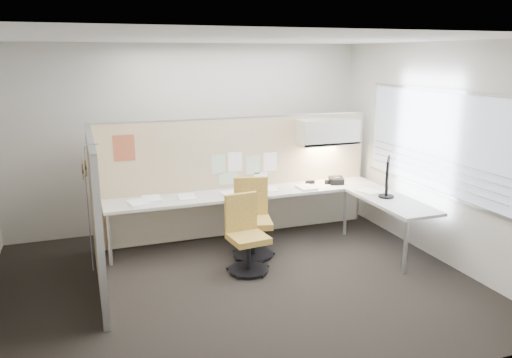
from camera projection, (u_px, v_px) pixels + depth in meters
name	position (u px, v px, depth m)	size (l,w,h in m)	color
floor	(235.00, 283.00, 5.93)	(5.50, 4.50, 0.01)	black
ceiling	(232.00, 38.00, 5.25)	(5.50, 4.50, 0.01)	white
wall_back	(190.00, 137.00, 7.64)	(5.50, 0.02, 2.80)	beige
wall_front	(328.00, 234.00, 3.53)	(5.50, 0.02, 2.80)	beige
wall_right	(436.00, 152.00, 6.49)	(0.02, 4.50, 2.80)	beige
window_pane	(435.00, 141.00, 6.44)	(0.01, 2.80, 1.30)	#ADB8C9
partition_back	(238.00, 177.00, 7.36)	(4.10, 0.06, 1.75)	#D0B890
partition_left	(96.00, 214.00, 5.68)	(0.06, 2.20, 1.75)	#D0B890
desk	(273.00, 201.00, 7.11)	(4.00, 2.07, 0.73)	beige
overhead_bin	(327.00, 132.00, 7.45)	(0.90, 0.36, 0.38)	beige
task_light_strip	(327.00, 146.00, 7.50)	(0.60, 0.06, 0.02)	#FFEABF
pinned_papers	(243.00, 167.00, 7.31)	(1.01, 0.00, 0.47)	#8CBF8C
poster	(124.00, 148.00, 6.67)	(0.28, 0.00, 0.35)	#FF5820
chair_left	(246.00, 236.00, 6.18)	(0.50, 0.51, 0.95)	black
chair_right	(252.00, 221.00, 6.66)	(0.57, 0.59, 1.02)	black
monitor	(387.00, 175.00, 6.77)	(0.33, 0.43, 0.54)	black
phone	(336.00, 181.00, 7.54)	(0.25, 0.23, 0.12)	black
stapler	(310.00, 182.00, 7.55)	(0.14, 0.04, 0.05)	black
tape_dispenser	(328.00, 182.00, 7.55)	(0.10, 0.06, 0.06)	black
coat_hook	(85.00, 180.00, 4.97)	(0.18, 0.43, 1.30)	silver
paper_stack_0	(138.00, 203.00, 6.52)	(0.23, 0.30, 0.03)	white
paper_stack_1	(187.00, 197.00, 6.82)	(0.23, 0.30, 0.02)	white
paper_stack_2	(231.00, 194.00, 6.92)	(0.23, 0.30, 0.04)	white
paper_stack_3	(269.00, 189.00, 7.24)	(0.23, 0.30, 0.01)	white
paper_stack_4	(306.00, 188.00, 7.29)	(0.23, 0.30, 0.03)	white
paper_stack_5	(369.00, 192.00, 7.09)	(0.23, 0.30, 0.02)	white
paper_stack_6	(151.00, 199.00, 6.67)	(0.23, 0.30, 0.05)	white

